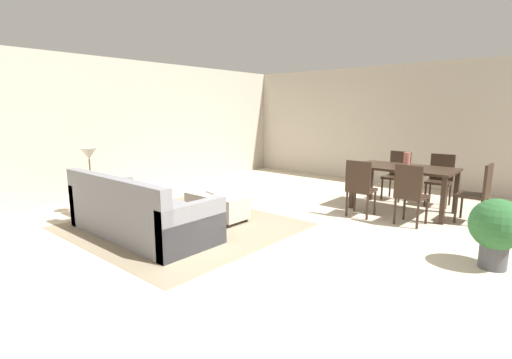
{
  "coord_description": "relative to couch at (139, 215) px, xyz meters",
  "views": [
    {
      "loc": [
        2.58,
        -3.62,
        1.7
      ],
      "look_at": [
        -1.33,
        0.96,
        0.58
      ],
      "focal_mm": 26.26,
      "sensor_mm": 36.0,
      "label": 1
    }
  ],
  "objects": [
    {
      "name": "dining_chair_far_right",
      "position": [
        2.66,
        4.47,
        0.24
      ],
      "size": [
        0.42,
        0.42,
        0.92
      ],
      "color": "#332319",
      "rests_on": "ground_plane"
    },
    {
      "name": "wall_left",
      "position": [
        -2.64,
        1.4,
        1.07
      ],
      "size": [
        0.12,
        11.0,
        2.7
      ],
      "primitive_type": "cube",
      "color": "#BCB2A0",
      "rests_on": "ground_plane"
    },
    {
      "name": "dining_chair_head_east",
      "position": [
        3.43,
        3.61,
        0.24
      ],
      "size": [
        0.41,
        0.41,
        0.92
      ],
      "color": "#332319",
      "rests_on": "ground_plane"
    },
    {
      "name": "dining_chair_far_left",
      "position": [
        1.9,
        4.44,
        0.24
      ],
      "size": [
        0.43,
        0.43,
        0.92
      ],
      "color": "#332319",
      "rests_on": "ground_plane"
    },
    {
      "name": "book_on_ottoman",
      "position": [
        0.18,
        1.27,
        0.13
      ],
      "size": [
        0.3,
        0.25,
        0.03
      ],
      "primitive_type": "cube",
      "rotation": [
        0.0,
        0.0,
        -0.23
      ],
      "color": "silver",
      "rests_on": "ottoman_table"
    },
    {
      "name": "dining_table",
      "position": [
        2.29,
        3.64,
        0.38
      ],
      "size": [
        1.6,
        0.91,
        0.76
      ],
      "color": "#332319",
      "rests_on": "ground_plane"
    },
    {
      "name": "wall_back",
      "position": [
        1.86,
        5.9,
        1.07
      ],
      "size": [
        9.0,
        0.12,
        2.7
      ],
      "primitive_type": "cube",
      "color": "#BCB2A0",
      "rests_on": "ground_plane"
    },
    {
      "name": "ground_plane",
      "position": [
        1.86,
        0.9,
        -0.28
      ],
      "size": [
        10.8,
        10.8,
        0.0
      ],
      "primitive_type": "plane",
      "color": "beige"
    },
    {
      "name": "vase_centerpiece",
      "position": [
        2.34,
        3.6,
        0.6
      ],
      "size": [
        0.11,
        0.11,
        0.25
      ],
      "primitive_type": "cylinder",
      "color": "#B26659",
      "rests_on": "dining_table"
    },
    {
      "name": "side_table",
      "position": [
        -1.45,
        0.05,
        0.18
      ],
      "size": [
        0.4,
        0.4,
        0.58
      ],
      "color": "brown",
      "rests_on": "ground_plane"
    },
    {
      "name": "area_rug",
      "position": [
        0.13,
        0.63,
        -0.28
      ],
      "size": [
        3.0,
        2.8,
        0.01
      ],
      "primitive_type": "cube",
      "color": "gray",
      "rests_on": "ground_plane"
    },
    {
      "name": "ottoman_table",
      "position": [
        0.26,
        1.21,
        -0.05
      ],
      "size": [
        1.01,
        0.47,
        0.4
      ],
      "color": "#B7AD9E",
      "rests_on": "ground_plane"
    },
    {
      "name": "dining_chair_near_left",
      "position": [
        1.9,
        2.79,
        0.24
      ],
      "size": [
        0.43,
        0.43,
        0.92
      ],
      "color": "#332319",
      "rests_on": "ground_plane"
    },
    {
      "name": "couch",
      "position": [
        0.0,
        0.0,
        0.0
      ],
      "size": [
        2.29,
        0.98,
        0.86
      ],
      "color": "gray",
      "rests_on": "ground_plane"
    },
    {
      "name": "table_lamp",
      "position": [
        -1.45,
        0.05,
        0.71
      ],
      "size": [
        0.26,
        0.26,
        0.53
      ],
      "color": "brown",
      "rests_on": "side_table"
    },
    {
      "name": "potted_plant",
      "position": [
        3.9,
        1.89,
        0.17
      ],
      "size": [
        0.56,
        0.56,
        0.77
      ],
      "color": "#4C4C51",
      "rests_on": "ground_plane"
    },
    {
      "name": "dining_chair_near_right",
      "position": [
        2.66,
        2.85,
        0.24
      ],
      "size": [
        0.43,
        0.43,
        0.92
      ],
      "color": "#332319",
      "rests_on": "ground_plane"
    }
  ]
}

